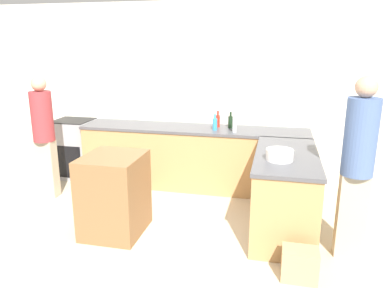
{
  "coord_description": "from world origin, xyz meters",
  "views": [
    {
      "loc": [
        1.19,
        -3.27,
        2.09
      ],
      "look_at": [
        0.23,
        0.85,
        0.96
      ],
      "focal_mm": 35.0,
      "sensor_mm": 36.0,
      "label": 1
    }
  ],
  "objects_px": {
    "hot_sauce_bottle": "(218,121)",
    "person_by_range": "(44,132)",
    "island_table": "(114,194)",
    "wine_bottle_dark": "(230,122)",
    "dish_soap_bottle": "(215,124)",
    "vinegar_bottle_clear": "(235,124)",
    "person_at_peninsula": "(358,162)",
    "paper_bag": "(300,264)",
    "mixing_bowl": "(280,155)",
    "range_oven": "(75,148)"
  },
  "relations": [
    {
      "from": "wine_bottle_dark",
      "to": "person_at_peninsula",
      "type": "bearing_deg",
      "value": -48.3
    },
    {
      "from": "island_table",
      "to": "person_by_range",
      "type": "height_order",
      "value": "person_by_range"
    },
    {
      "from": "island_table",
      "to": "vinegar_bottle_clear",
      "type": "bearing_deg",
      "value": 50.73
    },
    {
      "from": "person_by_range",
      "to": "mixing_bowl",
      "type": "bearing_deg",
      "value": -9.23
    },
    {
      "from": "wine_bottle_dark",
      "to": "person_at_peninsula",
      "type": "relative_size",
      "value": 0.13
    },
    {
      "from": "hot_sauce_bottle",
      "to": "person_by_range",
      "type": "bearing_deg",
      "value": -157.09
    },
    {
      "from": "island_table",
      "to": "mixing_bowl",
      "type": "xyz_separation_m",
      "value": [
        1.78,
        0.25,
        0.51
      ]
    },
    {
      "from": "island_table",
      "to": "person_by_range",
      "type": "bearing_deg",
      "value": 150.74
    },
    {
      "from": "mixing_bowl",
      "to": "paper_bag",
      "type": "distance_m",
      "value": 1.11
    },
    {
      "from": "wine_bottle_dark",
      "to": "hot_sauce_bottle",
      "type": "xyz_separation_m",
      "value": [
        -0.19,
        0.03,
        0.0
      ]
    },
    {
      "from": "person_at_peninsula",
      "to": "island_table",
      "type": "bearing_deg",
      "value": -178.32
    },
    {
      "from": "range_oven",
      "to": "vinegar_bottle_clear",
      "type": "distance_m",
      "value": 2.67
    },
    {
      "from": "range_oven",
      "to": "wine_bottle_dark",
      "type": "relative_size",
      "value": 3.92
    },
    {
      "from": "dish_soap_bottle",
      "to": "vinegar_bottle_clear",
      "type": "xyz_separation_m",
      "value": [
        0.29,
        -0.07,
        0.02
      ]
    },
    {
      "from": "dish_soap_bottle",
      "to": "person_at_peninsula",
      "type": "height_order",
      "value": "person_at_peninsula"
    },
    {
      "from": "island_table",
      "to": "mixing_bowl",
      "type": "bearing_deg",
      "value": 8.0
    },
    {
      "from": "person_by_range",
      "to": "paper_bag",
      "type": "bearing_deg",
      "value": -19.91
    },
    {
      "from": "wine_bottle_dark",
      "to": "paper_bag",
      "type": "distance_m",
      "value": 2.49
    },
    {
      "from": "dish_soap_bottle",
      "to": "vinegar_bottle_clear",
      "type": "distance_m",
      "value": 0.29
    },
    {
      "from": "dish_soap_bottle",
      "to": "vinegar_bottle_clear",
      "type": "relative_size",
      "value": 0.81
    },
    {
      "from": "dish_soap_bottle",
      "to": "range_oven",
      "type": "bearing_deg",
      "value": 176.71
    },
    {
      "from": "person_by_range",
      "to": "dish_soap_bottle",
      "type": "bearing_deg",
      "value": 18.14
    },
    {
      "from": "dish_soap_bottle",
      "to": "person_by_range",
      "type": "height_order",
      "value": "person_by_range"
    },
    {
      "from": "wine_bottle_dark",
      "to": "hot_sauce_bottle",
      "type": "relative_size",
      "value": 0.98
    },
    {
      "from": "vinegar_bottle_clear",
      "to": "paper_bag",
      "type": "xyz_separation_m",
      "value": [
        0.85,
        -1.88,
        -0.87
      ]
    },
    {
      "from": "island_table",
      "to": "vinegar_bottle_clear",
      "type": "height_order",
      "value": "vinegar_bottle_clear"
    },
    {
      "from": "island_table",
      "to": "wine_bottle_dark",
      "type": "height_order",
      "value": "wine_bottle_dark"
    },
    {
      "from": "island_table",
      "to": "hot_sauce_bottle",
      "type": "height_order",
      "value": "hot_sauce_bottle"
    },
    {
      "from": "dish_soap_bottle",
      "to": "wine_bottle_dark",
      "type": "xyz_separation_m",
      "value": [
        0.2,
        0.19,
        0.0
      ]
    },
    {
      "from": "mixing_bowl",
      "to": "hot_sauce_bottle",
      "type": "bearing_deg",
      "value": 121.54
    },
    {
      "from": "hot_sauce_bottle",
      "to": "person_at_peninsula",
      "type": "distance_m",
      "value": 2.3
    },
    {
      "from": "island_table",
      "to": "person_at_peninsula",
      "type": "xyz_separation_m",
      "value": [
        2.51,
        0.07,
        0.55
      ]
    },
    {
      "from": "mixing_bowl",
      "to": "dish_soap_bottle",
      "type": "distance_m",
      "value": 1.54
    },
    {
      "from": "hot_sauce_bottle",
      "to": "person_by_range",
      "type": "height_order",
      "value": "person_by_range"
    },
    {
      "from": "wine_bottle_dark",
      "to": "paper_bag",
      "type": "relative_size",
      "value": 0.73
    },
    {
      "from": "dish_soap_bottle",
      "to": "paper_bag",
      "type": "distance_m",
      "value": 2.41
    },
    {
      "from": "wine_bottle_dark",
      "to": "vinegar_bottle_clear",
      "type": "distance_m",
      "value": 0.27
    },
    {
      "from": "hot_sauce_bottle",
      "to": "mixing_bowl",
      "type": "bearing_deg",
      "value": -58.46
    },
    {
      "from": "mixing_bowl",
      "to": "wine_bottle_dark",
      "type": "height_order",
      "value": "wine_bottle_dark"
    },
    {
      "from": "range_oven",
      "to": "person_by_range",
      "type": "relative_size",
      "value": 0.55
    },
    {
      "from": "range_oven",
      "to": "vinegar_bottle_clear",
      "type": "relative_size",
      "value": 3.27
    },
    {
      "from": "mixing_bowl",
      "to": "island_table",
      "type": "bearing_deg",
      "value": -172.0
    },
    {
      "from": "mixing_bowl",
      "to": "wine_bottle_dark",
      "type": "bearing_deg",
      "value": 116.25
    },
    {
      "from": "vinegar_bottle_clear",
      "to": "person_at_peninsula",
      "type": "height_order",
      "value": "person_at_peninsula"
    },
    {
      "from": "range_oven",
      "to": "dish_soap_bottle",
      "type": "bearing_deg",
      "value": -3.29
    },
    {
      "from": "range_oven",
      "to": "wine_bottle_dark",
      "type": "xyz_separation_m",
      "value": [
        2.51,
        0.06,
        0.54
      ]
    },
    {
      "from": "person_at_peninsula",
      "to": "paper_bag",
      "type": "distance_m",
      "value": 1.12
    },
    {
      "from": "dish_soap_bottle",
      "to": "hot_sauce_bottle",
      "type": "relative_size",
      "value": 0.96
    },
    {
      "from": "wine_bottle_dark",
      "to": "person_by_range",
      "type": "relative_size",
      "value": 0.14
    },
    {
      "from": "range_oven",
      "to": "person_by_range",
      "type": "bearing_deg",
      "value": -84.89
    }
  ]
}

